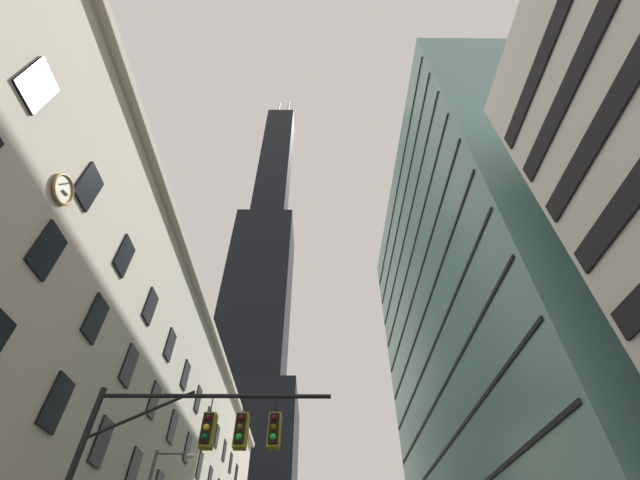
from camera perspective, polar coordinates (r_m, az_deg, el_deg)
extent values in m
cube|color=beige|center=(43.81, -29.19, -25.31)|extent=(15.71, 69.95, 24.23)
cube|color=#B2A893|center=(45.32, -14.75, -13.55)|extent=(0.70, 69.95, 0.60)
cube|color=black|center=(21.43, -33.63, -18.82)|extent=(0.14, 1.40, 2.20)
cube|color=black|center=(25.58, -28.86, -24.01)|extent=(0.14, 1.40, 2.20)
cube|color=black|center=(29.99, -25.21, -27.62)|extent=(0.14, 1.40, 2.20)
cube|color=black|center=(19.74, -34.56, -1.21)|extent=(0.14, 1.40, 2.20)
cube|color=black|center=(23.12, -29.54, -9.74)|extent=(0.14, 1.40, 2.20)
cube|color=black|center=(27.01, -25.73, -15.91)|extent=(0.14, 1.40, 2.20)
cube|color=black|center=(31.22, -22.76, -20.44)|extent=(0.14, 1.40, 2.20)
cube|color=black|center=(35.64, -20.40, -23.83)|extent=(0.14, 1.40, 2.20)
cube|color=black|center=(40.19, -18.48, -26.44)|extent=(0.14, 1.40, 2.20)
cube|color=black|center=(44.83, -16.89, -28.49)|extent=(0.14, 1.40, 2.20)
cube|color=black|center=(49.55, -15.55, -30.14)|extent=(0.14, 1.40, 2.20)
cube|color=black|center=(20.13, -35.54, 17.59)|extent=(0.14, 1.40, 2.20)
cube|color=black|center=(22.36, -30.26, 6.64)|extent=(0.14, 1.40, 2.20)
cube|color=black|center=(25.40, -26.27, -2.05)|extent=(0.14, 1.40, 2.20)
cube|color=black|center=(28.99, -23.18, -8.74)|extent=(0.14, 1.40, 2.20)
cube|color=black|center=(32.95, -20.73, -13.87)|extent=(0.14, 1.40, 2.20)
cube|color=black|center=(37.15, -18.74, -17.86)|extent=(0.14, 1.40, 2.20)
cube|color=black|center=(41.54, -17.10, -21.00)|extent=(0.14, 1.40, 2.20)
cube|color=black|center=(46.05, -15.73, -23.53)|extent=(0.14, 1.40, 2.20)
cube|color=black|center=(50.65, -14.57, -25.59)|extent=(0.14, 1.40, 2.20)
cube|color=black|center=(55.32, -13.57, -27.30)|extent=(0.14, 1.40, 2.20)
cube|color=black|center=(60.05, -12.70, -28.73)|extent=(0.14, 1.40, 2.20)
cube|color=black|center=(64.82, -11.94, -29.95)|extent=(0.14, 1.40, 2.20)
torus|color=olive|center=(20.58, -32.90, 6.12)|extent=(0.13, 1.43, 1.43)
cylinder|color=silver|center=(20.60, -33.00, 6.12)|extent=(0.05, 1.23, 1.23)
cube|color=black|center=(20.61, -32.71, 5.72)|extent=(0.03, 0.37, 0.17)
cube|color=black|center=(20.63, -32.75, 6.81)|extent=(0.03, 0.34, 0.49)
cube|color=black|center=(127.01, -8.91, -8.40)|extent=(19.28, 19.28, 63.02)
cube|color=black|center=(177.71, -6.39, 10.43)|extent=(12.39, 12.39, 78.78)
cylinder|color=silver|center=(219.90, -6.02, 17.86)|extent=(1.20, 1.20, 19.86)
cylinder|color=silver|center=(219.48, -4.66, 17.89)|extent=(1.20, 1.20, 19.86)
cube|color=black|center=(18.70, 36.60, 15.36)|extent=(0.16, 10.78, 1.10)
cube|color=black|center=(20.99, 32.97, 19.76)|extent=(0.16, 10.78, 1.10)
cube|color=black|center=(23.44, 29.93, 23.22)|extent=(0.16, 10.78, 1.10)
cube|color=slate|center=(46.32, 24.91, -10.70)|extent=(17.23, 39.40, 48.09)
cube|color=black|center=(38.49, 17.77, -26.48)|extent=(0.12, 38.40, 0.24)
cube|color=black|center=(39.78, 16.46, -21.06)|extent=(0.12, 38.40, 0.24)
cube|color=black|center=(41.42, 15.32, -16.03)|extent=(0.12, 38.40, 0.24)
cube|color=black|center=(43.37, 14.32, -11.41)|extent=(0.12, 38.40, 0.24)
cube|color=black|center=(45.59, 13.45, -7.20)|extent=(0.12, 38.40, 0.24)
cube|color=black|center=(48.04, 12.67, -3.41)|extent=(0.12, 38.40, 0.24)
cube|color=black|center=(50.69, 11.98, 0.01)|extent=(0.12, 38.40, 0.24)
cube|color=black|center=(53.50, 11.35, 3.07)|extent=(0.12, 38.40, 0.24)
cube|color=black|center=(56.46, 10.79, 5.82)|extent=(0.12, 38.40, 0.24)
cylinder|color=black|center=(14.64, -14.66, -20.84)|extent=(7.66, 0.14, 0.14)
cylinder|color=black|center=(15.13, -24.21, -21.83)|extent=(3.15, 0.10, 1.59)
cylinder|color=black|center=(14.55, -15.27, -21.88)|extent=(0.04, 0.04, 0.60)
cube|color=black|center=(14.30, -15.88, -24.63)|extent=(0.30, 0.30, 0.90)
cube|color=olive|center=(14.46, -15.74, -24.87)|extent=(0.40, 0.40, 1.04)
sphere|color=#450808|center=(14.25, -15.78, -23.36)|extent=(0.20, 0.20, 0.20)
sphere|color=yellow|center=(14.16, -16.02, -24.41)|extent=(0.20, 0.20, 0.20)
sphere|color=#083D10|center=(14.07, -16.26, -25.46)|extent=(0.20, 0.20, 0.20)
cylinder|color=black|center=(14.34, -10.88, -22.25)|extent=(0.04, 0.04, 0.60)
cube|color=black|center=(14.09, -11.32, -25.06)|extent=(0.30, 0.30, 0.90)
cube|color=olive|center=(14.24, -11.22, -25.29)|extent=(0.40, 0.40, 1.04)
sphere|color=#450808|center=(14.03, -11.25, -23.77)|extent=(0.20, 0.20, 0.20)
sphere|color=#4B3A08|center=(13.94, -11.42, -24.84)|extent=(0.20, 0.20, 0.20)
sphere|color=green|center=(13.85, -11.60, -25.93)|extent=(0.20, 0.20, 0.20)
cylinder|color=black|center=(14.20, -6.36, -22.51)|extent=(0.04, 0.04, 0.60)
cube|color=black|center=(13.95, -6.62, -25.36)|extent=(0.30, 0.30, 0.90)
cube|color=olive|center=(14.11, -6.56, -25.59)|extent=(0.40, 0.40, 1.04)
sphere|color=#450808|center=(13.89, -6.57, -24.06)|extent=(0.20, 0.20, 0.20)
sphere|color=#4B3A08|center=(13.79, -6.67, -25.14)|extent=(0.20, 0.20, 0.20)
sphere|color=green|center=(13.71, -6.78, -26.25)|extent=(0.20, 0.20, 0.20)
cylinder|color=#47474C|center=(26.12, -20.25, -26.82)|extent=(1.89, 0.10, 0.10)
ellipsoid|color=#EFE5C6|center=(25.82, -18.10, -27.34)|extent=(0.56, 0.32, 0.24)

